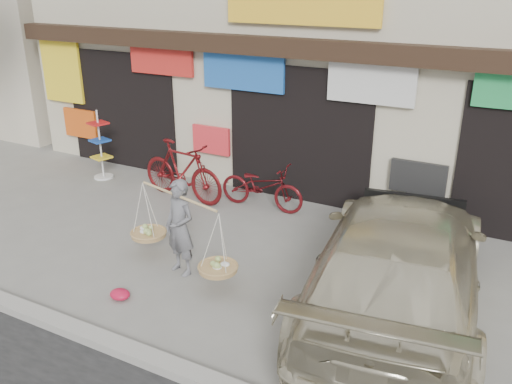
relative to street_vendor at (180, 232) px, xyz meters
The scene contains 9 objects.
ground 0.79m from the street_vendor, ahead, with size 70.00×70.00×0.00m, color gray.
kerb 2.07m from the street_vendor, 79.24° to the right, with size 70.00×0.25×0.12m, color gray.
shophouse_block 7.05m from the street_vendor, 86.75° to the left, with size 14.00×6.32×7.00m.
street_vendor is the anchor object (origin of this frame).
bike_1 2.99m from the street_vendor, 124.63° to the left, with size 0.58×2.04×1.22m, color #5D1012.
bike_2 2.80m from the street_vendor, 91.01° to the left, with size 0.61×1.75×0.92m, color #510D11.
suv 3.22m from the street_vendor, ahead, with size 2.84×5.51×1.53m.
display_rack 4.81m from the street_vendor, 146.84° to the left, with size 0.46×0.46×1.57m.
red_bag 1.26m from the street_vendor, 108.70° to the right, with size 0.31×0.25×0.14m, color #B81132.
Camera 1 is at (4.10, -6.03, 4.32)m, focal length 38.00 mm.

